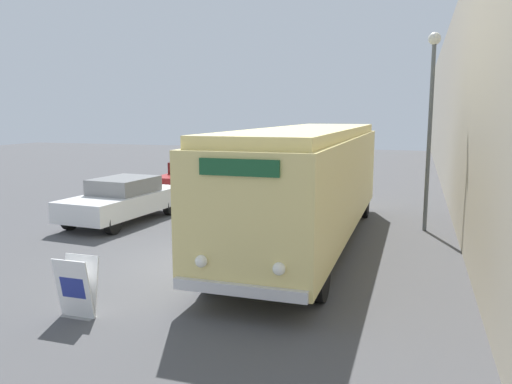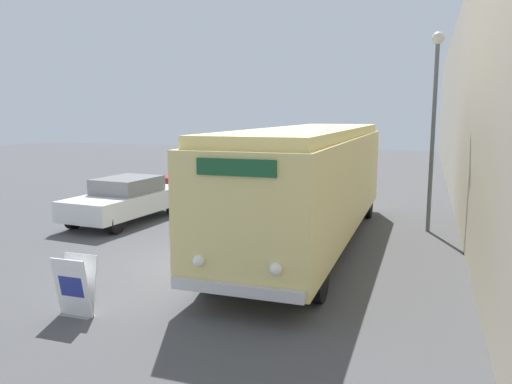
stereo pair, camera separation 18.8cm
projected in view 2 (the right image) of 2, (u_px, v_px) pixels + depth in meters
name	position (u px, v px, depth m)	size (l,w,h in m)	color
ground_plane	(203.00, 264.00, 11.85)	(80.00, 80.00, 0.00)	#4C4C4F
building_wall_right	(463.00, 103.00, 18.64)	(0.30, 60.00, 7.83)	#B2A893
vintage_bus	(310.00, 179.00, 13.38)	(2.51, 11.12, 3.16)	black
sign_board	(75.00, 287.00, 8.75)	(0.69, 0.40, 1.08)	gray
streetlamp	(435.00, 103.00, 14.57)	(0.36, 0.36, 5.86)	#595E60
parked_car_near	(126.00, 199.00, 16.47)	(2.23, 4.66, 1.45)	black
parked_car_mid	(198.00, 177.00, 22.14)	(1.92, 4.43, 1.45)	black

